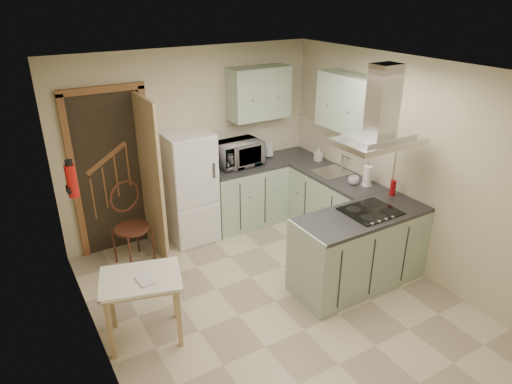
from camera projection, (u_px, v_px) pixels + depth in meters
floor at (275, 301)px, 5.04m from camera, size 4.20×4.20×0.00m
ceiling at (280, 71)px, 4.01m from camera, size 4.20×4.20×0.00m
back_wall at (192, 143)px, 6.16m from camera, size 3.60×0.00×3.60m
left_wall at (91, 248)px, 3.68m from camera, size 0.00×4.20×4.20m
right_wall at (405, 166)px, 5.37m from camera, size 0.00×4.20×4.20m
doorway at (113, 173)px, 5.71m from camera, size 1.10×0.12×2.10m
fridge at (189, 187)px, 6.04m from camera, size 0.60×0.60×1.50m
counter_back at (246, 194)px, 6.57m from camera, size 1.08×0.60×0.90m
counter_right at (321, 198)px, 6.43m from camera, size 0.60×1.95×0.90m
splashback at (253, 139)px, 6.64m from camera, size 1.68×0.02×0.50m
wall_cabinet_back at (259, 93)px, 6.22m from camera, size 0.85×0.35×0.70m
wall_cabinet_right at (349, 103)px, 5.70m from camera, size 0.35×0.90×0.70m
peninsula at (360, 249)px, 5.19m from camera, size 1.55×0.65×0.90m
hob at (370, 211)px, 5.05m from camera, size 0.58×0.50×0.01m
extractor_hood at (379, 141)px, 4.72m from camera, size 0.90×0.55×0.10m
sink at (331, 172)px, 6.11m from camera, size 0.45×0.40×0.01m
fire_extinguisher at (72, 181)px, 4.31m from camera, size 0.10×0.10×0.32m
drop_leaf_table at (144, 307)px, 4.40m from camera, size 0.87×0.74×0.70m
bentwood_chair at (132, 228)px, 5.57m from camera, size 0.53×0.53×0.96m
microwave at (238, 153)px, 6.30m from camera, size 0.64×0.45×0.34m
kettle at (269, 150)px, 6.65m from camera, size 0.14×0.14×0.20m
cereal_box at (250, 153)px, 6.44m from camera, size 0.10×0.18×0.26m
soap_bottle at (318, 154)px, 6.48m from camera, size 0.09×0.10×0.20m
paper_towel at (367, 176)px, 5.65m from camera, size 0.14×0.14×0.27m
cup at (354, 181)px, 5.72m from camera, size 0.15×0.15×0.11m
red_bottle at (393, 188)px, 5.41m from camera, size 0.08×0.08×0.19m
book at (138, 279)px, 4.15m from camera, size 0.15×0.20×0.09m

